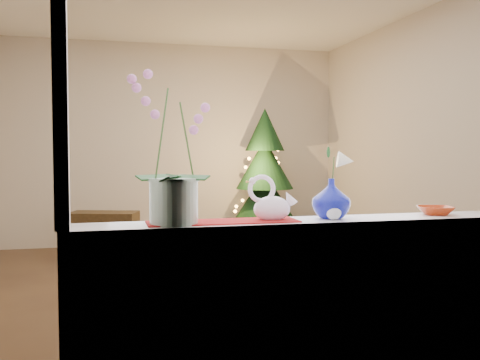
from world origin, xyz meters
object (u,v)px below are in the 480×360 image
object	(u,v)px
amber_dish	(435,211)
blue_vase	(331,196)
xmas_tree	(265,178)
swan	(272,199)
paperweight	(334,212)
orchid_pot	(173,148)
side_table	(104,237)

from	to	relation	value
amber_dish	blue_vase	bearing A→B (deg)	-179.07
xmas_tree	swan	bearing A→B (deg)	-106.28
blue_vase	paperweight	xyz separation A→B (m)	(-0.01, -0.06, -0.08)
paperweight	xmas_tree	world-z (taller)	xmas_tree
swan	paperweight	distance (m)	0.30
paperweight	xmas_tree	size ratio (longest dim) A/B	0.04
blue_vase	amber_dish	xyz separation A→B (m)	(0.59, 0.01, -0.09)
orchid_pot	paperweight	world-z (taller)	orchid_pot
swan	amber_dish	distance (m)	0.90
orchid_pot	side_table	distance (m)	4.00
swan	blue_vase	distance (m)	0.31
paperweight	blue_vase	bearing A→B (deg)	77.34
orchid_pot	side_table	bearing A→B (deg)	94.90
blue_vase	side_table	xyz separation A→B (m)	(-1.10, 3.83, -0.75)
side_table	amber_dish	bearing A→B (deg)	-49.34
paperweight	swan	bearing A→B (deg)	169.88
swan	xmas_tree	xyz separation A→B (m)	(1.26, 4.32, -0.11)
amber_dish	side_table	bearing A→B (deg)	113.84
blue_vase	paperweight	distance (m)	0.10
blue_vase	xmas_tree	distance (m)	4.42
xmas_tree	amber_dish	bearing A→B (deg)	-94.90
amber_dish	paperweight	bearing A→B (deg)	-173.46
blue_vase	side_table	world-z (taller)	blue_vase
blue_vase	xmas_tree	bearing A→B (deg)	77.51
blue_vase	xmas_tree	size ratio (longest dim) A/B	0.12
blue_vase	side_table	bearing A→B (deg)	106.06
swan	side_table	world-z (taller)	swan
xmas_tree	side_table	xyz separation A→B (m)	(-2.06, -0.48, -0.63)
orchid_pot	swan	xyz separation A→B (m)	(0.47, 0.02, -0.24)
xmas_tree	side_table	bearing A→B (deg)	-166.93
swan	amber_dish	bearing A→B (deg)	22.62
paperweight	side_table	size ratio (longest dim) A/B	0.10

